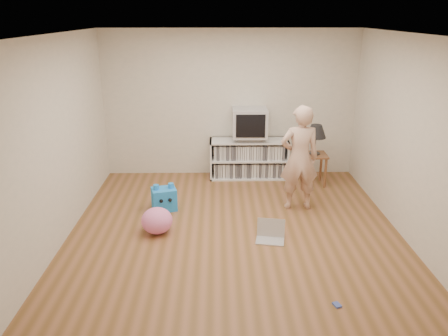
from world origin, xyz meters
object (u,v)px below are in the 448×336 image
laptop (270,234)px  person (299,158)px  plush_blue (164,199)px  crt_tv (250,122)px  dvd_deck (249,138)px  media_unit (249,158)px  table_lamp (316,132)px  plush_pink (157,221)px  side_table (314,161)px

laptop → person: bearing=72.2°
plush_blue → crt_tv: bearing=29.4°
dvd_deck → person: 1.50m
dvd_deck → laptop: dvd_deck is taller
media_unit → laptop: bearing=-86.8°
media_unit → crt_tv: crt_tv is taller
dvd_deck → table_lamp: (1.10, -0.37, 0.21)m
crt_tv → laptop: (0.13, -2.33, -0.95)m
laptop → plush_blue: bearing=157.8°
crt_tv → plush_pink: (-1.39, -2.13, -0.84)m
table_lamp → laptop: size_ratio=1.25×
side_table → person: (-0.45, -0.98, 0.38)m
media_unit → side_table: media_unit is taller
side_table → plush_blue: (-2.48, -1.01, -0.24)m
crt_tv → side_table: 1.31m
table_lamp → plush_blue: (-2.48, -1.01, -0.77)m
table_lamp → plush_blue: table_lamp is taller
media_unit → plush_blue: (-1.38, -1.40, -0.17)m
person → laptop: person is taller
table_lamp → person: bearing=-114.6°
person → laptop: 1.33m
dvd_deck → table_lamp: bearing=-18.6°
plush_pink → laptop: bearing=-7.6°
crt_tv → laptop: 2.52m
dvd_deck → person: size_ratio=0.28×
media_unit → plush_pink: (-1.39, -2.15, -0.17)m
plush_blue → plush_pink: plush_blue is taller
dvd_deck → person: (0.65, -1.35, 0.07)m
person → plush_pink: bearing=17.9°
side_table → table_lamp: size_ratio=1.07×
laptop → plush_blue: (-1.51, 0.95, 0.11)m
person → plush_blue: person is taller
laptop → dvd_deck: bearing=103.2°
crt_tv → plush_pink: 2.68m
side_table → plush_pink: 3.06m
side_table → plush_pink: bearing=-144.7°
plush_blue → side_table: bearing=6.6°
media_unit → side_table: bearing=-19.3°
table_lamp → media_unit: bearing=160.7°
crt_tv → person: person is taller
side_table → table_lamp: bearing=180.0°
crt_tv → person: bearing=-64.3°
dvd_deck → plush_blue: (-1.38, -1.38, -0.56)m
crt_tv → plush_blue: (-1.38, -1.38, -0.84)m
plush_pink → media_unit: bearing=57.1°
media_unit → plush_blue: media_unit is taller
dvd_deck → laptop: 2.43m
laptop → plush_blue: size_ratio=0.98×
table_lamp → side_table: bearing=0.0°
media_unit → crt_tv: (0.00, -0.02, 0.67)m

